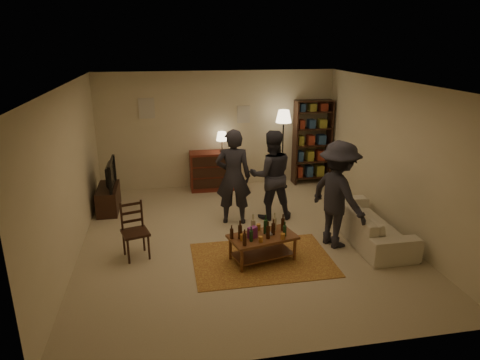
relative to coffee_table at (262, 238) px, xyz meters
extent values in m
plane|color=#C6B793|center=(-0.16, 0.83, -0.39)|extent=(6.00, 6.00, 0.00)
plane|color=beige|center=(-0.16, 3.83, 0.96)|extent=(5.50, 0.00, 5.50)
plane|color=beige|center=(-2.91, 0.83, 0.96)|extent=(0.00, 6.00, 6.00)
plane|color=beige|center=(2.59, 0.83, 0.96)|extent=(0.00, 6.00, 6.00)
plane|color=beige|center=(-0.16, -2.17, 0.96)|extent=(5.50, 0.00, 5.50)
plane|color=white|center=(-0.16, 0.83, 2.31)|extent=(6.00, 6.00, 0.00)
cube|color=beige|center=(-1.76, 3.81, 1.51)|extent=(0.35, 0.03, 0.45)
cube|color=beige|center=(0.44, 3.81, 1.31)|extent=(0.30, 0.03, 0.40)
cube|color=brown|center=(0.01, 0.00, -0.38)|extent=(2.20, 1.50, 0.01)
cube|color=brown|center=(0.01, 0.00, 0.02)|extent=(1.14, 0.80, 0.04)
cube|color=brown|center=(0.01, 0.00, -0.27)|extent=(1.02, 0.67, 0.02)
cylinder|color=brown|center=(-0.38, -0.33, -0.19)|extent=(0.05, 0.05, 0.39)
cylinder|color=brown|center=(0.51, -0.11, -0.19)|extent=(0.05, 0.05, 0.39)
cylinder|color=brown|center=(-0.49, 0.11, -0.19)|extent=(0.05, 0.05, 0.39)
cylinder|color=brown|center=(0.41, 0.33, -0.19)|extent=(0.05, 0.05, 0.39)
cylinder|color=#B37029|center=(-0.33, -0.09, 0.09)|extent=(0.07, 0.07, 0.10)
cylinder|color=#B37029|center=(-0.06, -0.20, 0.08)|extent=(0.07, 0.07, 0.09)
cylinder|color=#B37029|center=(-0.01, 0.21, 0.09)|extent=(0.07, 0.07, 0.11)
cylinder|color=#B37029|center=(0.30, -0.16, 0.08)|extent=(0.07, 0.07, 0.09)
cube|color=#813186|center=(-0.17, -0.02, 0.13)|extent=(0.17, 0.15, 0.18)
cylinder|color=gray|center=(0.14, 0.01, 0.05)|extent=(0.12, 0.12, 0.03)
cube|color=black|center=(-1.96, 0.47, 0.04)|extent=(0.50, 0.50, 0.04)
cylinder|color=black|center=(-2.08, 0.27, -0.18)|extent=(0.04, 0.04, 0.42)
cylinder|color=black|center=(-1.76, 0.36, -0.18)|extent=(0.04, 0.04, 0.42)
cylinder|color=black|center=(-2.16, 0.58, -0.18)|extent=(0.04, 0.04, 0.42)
cylinder|color=black|center=(-1.85, 0.67, -0.18)|extent=(0.04, 0.04, 0.42)
cube|color=black|center=(-2.01, 0.63, 0.30)|extent=(0.32, 0.12, 0.48)
cube|color=black|center=(-2.61, 2.63, -0.14)|extent=(0.40, 1.00, 0.50)
imported|color=black|center=(-2.59, 2.63, 0.39)|extent=(0.13, 0.97, 0.56)
cube|color=maroon|center=(-0.36, 3.55, 0.06)|extent=(1.00, 0.48, 0.90)
cube|color=black|center=(-0.36, 3.30, -0.17)|extent=(0.92, 0.02, 0.22)
cube|color=black|center=(-0.36, 3.30, 0.09)|extent=(0.92, 0.02, 0.22)
cube|color=black|center=(-0.36, 3.30, 0.35)|extent=(0.92, 0.02, 0.22)
cylinder|color=black|center=(-0.11, 3.55, 0.53)|extent=(0.12, 0.12, 0.04)
cylinder|color=black|center=(-0.11, 3.55, 0.66)|extent=(0.02, 0.02, 0.22)
cone|color=#FFE5B2|center=(-0.11, 3.55, 0.87)|extent=(0.26, 0.26, 0.20)
cube|color=black|center=(1.66, 3.61, 0.61)|extent=(0.04, 0.34, 2.00)
cube|color=black|center=(2.52, 3.61, 0.61)|extent=(0.04, 0.34, 2.00)
cube|color=black|center=(2.09, 3.61, -0.24)|extent=(0.90, 0.34, 0.03)
cube|color=black|center=(2.09, 3.61, 0.16)|extent=(0.90, 0.34, 0.03)
cube|color=black|center=(2.09, 3.61, 0.56)|extent=(0.90, 0.34, 0.03)
cube|color=black|center=(2.09, 3.61, 0.96)|extent=(0.90, 0.34, 0.03)
cube|color=black|center=(2.09, 3.61, 1.36)|extent=(0.90, 0.34, 0.03)
cube|color=black|center=(2.09, 3.61, 1.61)|extent=(0.90, 0.34, 0.03)
cube|color=maroon|center=(1.79, 3.61, -0.09)|extent=(0.12, 0.22, 0.26)
cube|color=navy|center=(2.04, 3.61, -0.09)|extent=(0.15, 0.22, 0.26)
cube|color=olive|center=(2.31, 3.61, -0.09)|extent=(0.18, 0.22, 0.26)
cube|color=navy|center=(1.79, 3.61, 0.30)|extent=(0.12, 0.22, 0.24)
cube|color=olive|center=(2.04, 3.61, 0.30)|extent=(0.15, 0.22, 0.24)
cube|color=maroon|center=(2.31, 3.61, 0.30)|extent=(0.18, 0.22, 0.24)
cube|color=olive|center=(1.79, 3.61, 0.69)|extent=(0.12, 0.22, 0.22)
cube|color=maroon|center=(2.04, 3.61, 0.69)|extent=(0.15, 0.22, 0.22)
cube|color=navy|center=(2.31, 3.61, 0.69)|extent=(0.18, 0.22, 0.22)
cube|color=maroon|center=(1.79, 3.61, 1.08)|extent=(0.12, 0.22, 0.20)
cube|color=navy|center=(2.04, 3.61, 1.08)|extent=(0.15, 0.22, 0.20)
cube|color=olive|center=(2.31, 3.61, 1.08)|extent=(0.18, 0.22, 0.20)
cube|color=navy|center=(1.79, 3.61, 1.47)|extent=(0.12, 0.22, 0.18)
cube|color=olive|center=(2.04, 3.61, 1.47)|extent=(0.15, 0.22, 0.18)
cube|color=maroon|center=(2.31, 3.61, 1.47)|extent=(0.18, 0.22, 0.18)
cylinder|color=black|center=(1.29, 3.39, -0.37)|extent=(0.28, 0.28, 0.03)
cylinder|color=black|center=(1.29, 3.39, 0.44)|extent=(0.03, 0.03, 1.65)
cone|color=#FFE5B2|center=(1.29, 3.39, 1.32)|extent=(0.36, 0.36, 0.28)
imported|color=beige|center=(2.04, 0.43, -0.08)|extent=(0.81, 2.08, 0.61)
imported|color=#222128|center=(-0.19, 1.57, 0.53)|extent=(0.74, 0.55, 1.83)
imported|color=#292A32|center=(0.57, 1.66, 0.49)|extent=(0.87, 0.69, 1.75)
imported|color=#232229|center=(1.37, 0.31, 0.52)|extent=(1.04, 1.34, 1.82)
camera|label=1|loc=(-1.45, -5.94, 2.99)|focal=32.00mm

